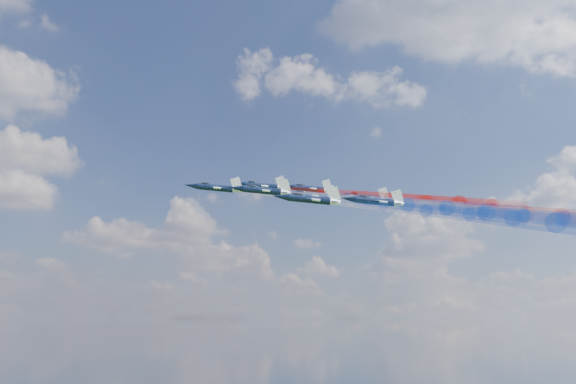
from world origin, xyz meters
TOP-DOWN VIEW (x-y plane):
  - jet_lead at (-29.41, -9.06)m, footprint 17.71×17.31m
  - trail_lead at (-4.08, -26.74)m, footprint 43.67×33.19m
  - jet_inner_left at (-25.09, -22.36)m, footprint 17.71×17.31m
  - trail_inner_left at (0.24, -40.04)m, footprint 43.67×33.19m
  - jet_inner_right at (-16.04, -7.35)m, footprint 17.71×17.31m
  - trail_inner_right at (9.29, -25.03)m, footprint 43.67×33.19m
  - jet_outer_left at (-23.49, -37.25)m, footprint 17.71×17.31m
  - trail_outer_left at (1.83, -54.92)m, footprint 43.67×33.19m
  - jet_center_third at (-10.64, -19.95)m, footprint 17.71×17.31m
  - trail_center_third at (14.69, -37.63)m, footprint 43.67×33.19m
  - jet_outer_right at (0.10, -4.86)m, footprint 17.71×17.31m
  - trail_outer_right at (25.43, -22.53)m, footprint 43.67×33.19m
  - jet_rear_left at (-6.38, -37.13)m, footprint 17.71×17.31m
  - trail_rear_left at (18.95, -54.81)m, footprint 43.67×33.19m
  - jet_rear_right at (5.02, -20.77)m, footprint 17.71×17.31m
  - trail_rear_right at (30.35, -38.45)m, footprint 43.67×33.19m

SIDE VIEW (x-z plane):
  - trail_outer_left at x=1.83m, z-range 130.38..140.87m
  - trail_rear_left at x=18.95m, z-range 131.84..142.33m
  - jet_outer_left at x=-23.49m, z-range 134.95..142.49m
  - trail_inner_left at x=0.24m, z-range 134.48..144.97m
  - jet_rear_left at x=-6.38m, z-range 136.41..143.94m
  - trail_center_third at x=14.69m, z-range 135.30..145.79m
  - trail_rear_right at x=30.35m, z-range 136.50..146.99m
  - trail_lead at x=-4.08m, z-range 136.86..147.34m
  - jet_inner_left at x=-25.09m, z-range 139.05..146.58m
  - jet_center_third at x=-10.64m, z-range 139.87..147.40m
  - trail_inner_right at x=9.29m, z-range 139.16..149.65m
  - jet_rear_right at x=5.02m, z-range 141.07..148.61m
  - jet_lead at x=-29.41m, z-range 141.43..148.96m
  - trail_outer_right at x=25.43m, z-range 140.86..151.35m
  - jet_inner_right at x=-16.04m, z-range 143.73..151.27m
  - jet_outer_right at x=0.10m, z-range 145.43..152.96m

